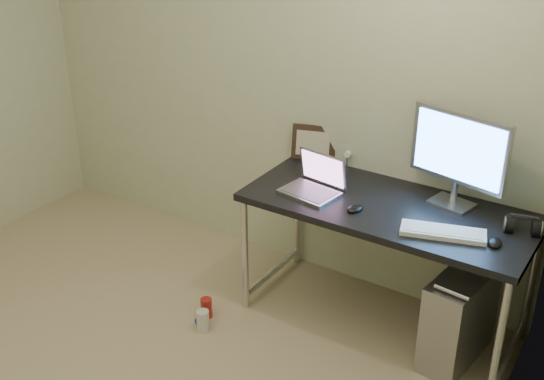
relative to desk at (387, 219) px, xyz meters
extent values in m
cube|color=beige|center=(-0.99, 0.33, 0.58)|extent=(3.50, 0.02, 2.50)
cube|color=beige|center=(0.76, -1.42, 0.58)|extent=(0.02, 3.50, 2.50)
cube|color=black|center=(0.00, 0.00, 0.06)|extent=(1.52, 0.67, 0.04)
cylinder|color=silver|center=(-0.72, -0.29, -0.31)|extent=(0.04, 0.04, 0.71)
cylinder|color=silver|center=(-0.72, 0.29, -0.31)|extent=(0.04, 0.04, 0.71)
cylinder|color=silver|center=(0.72, -0.29, -0.31)|extent=(0.04, 0.04, 0.71)
cylinder|color=silver|center=(0.72, 0.29, -0.31)|extent=(0.04, 0.04, 0.71)
cylinder|color=silver|center=(-0.72, 0.00, -0.59)|extent=(0.04, 0.59, 0.04)
cylinder|color=silver|center=(0.72, 0.00, -0.59)|extent=(0.04, 0.59, 0.04)
cube|color=#A2A1A6|center=(0.46, -0.06, -0.41)|extent=(0.27, 0.51, 0.51)
cylinder|color=#A3A4AA|center=(0.46, -0.26, -0.14)|extent=(0.18, 0.05, 0.02)
cylinder|color=#A3A4AA|center=(0.46, 0.14, -0.14)|extent=(0.18, 0.05, 0.02)
cylinder|color=black|center=(0.41, 0.28, -0.27)|extent=(0.01, 0.16, 0.69)
cylinder|color=black|center=(0.50, 0.26, -0.29)|extent=(0.02, 0.11, 0.71)
cylinder|color=#AB221E|center=(-0.85, -0.50, -0.61)|extent=(0.09, 0.09, 0.12)
cylinder|color=silver|center=(-0.79, -0.61, -0.60)|extent=(0.09, 0.09, 0.13)
cylinder|color=#1837B4|center=(-0.85, -0.54, -0.64)|extent=(0.10, 0.13, 0.06)
cube|color=#A3A4AA|center=(-0.41, -0.11, 0.09)|extent=(0.33, 0.25, 0.02)
cube|color=slate|center=(-0.41, -0.11, 0.10)|extent=(0.29, 0.21, 0.00)
cube|color=gray|center=(-0.40, 0.00, 0.19)|extent=(0.30, 0.08, 0.19)
cube|color=#73496F|center=(-0.40, 0.00, 0.19)|extent=(0.27, 0.07, 0.17)
cube|color=#A3A4AA|center=(0.28, 0.18, 0.09)|extent=(0.24, 0.20, 0.02)
cylinder|color=#A3A4AA|center=(0.28, 0.20, 0.16)|extent=(0.04, 0.04, 0.12)
cube|color=#A3A4AA|center=(0.28, 0.19, 0.40)|extent=(0.53, 0.15, 0.37)
cube|color=#4B90F1|center=(0.28, 0.17, 0.40)|extent=(0.48, 0.11, 0.32)
cube|color=white|center=(0.35, -0.14, 0.09)|extent=(0.43, 0.25, 0.02)
ellipsoid|color=black|center=(0.59, -0.10, 0.10)|extent=(0.08, 0.11, 0.04)
ellipsoid|color=black|center=(-0.12, -0.15, 0.10)|extent=(0.09, 0.12, 0.04)
cylinder|color=black|center=(0.60, 0.09, 0.11)|extent=(0.06, 0.11, 0.10)
cylinder|color=black|center=(0.72, 0.09, 0.11)|extent=(0.06, 0.11, 0.10)
cube|color=black|center=(0.66, 0.09, 0.17)|extent=(0.13, 0.05, 0.01)
cube|color=black|center=(-0.63, 0.31, 0.19)|extent=(0.28, 0.15, 0.21)
cylinder|color=silver|center=(-0.40, 0.30, 0.12)|extent=(0.01, 0.01, 0.08)
cylinder|color=white|center=(-0.40, 0.30, 0.17)|extent=(0.04, 0.03, 0.04)
camera|label=1|loc=(1.20, -2.99, 1.73)|focal=45.00mm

